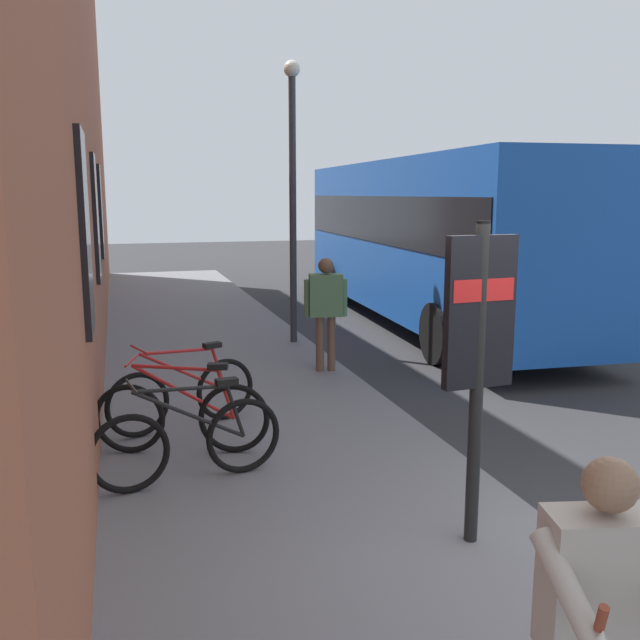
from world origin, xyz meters
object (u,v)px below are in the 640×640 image
city_bus (430,232)px  tourist_with_hotdogs (603,609)px  street_lamp (293,178)px  bicycle_end_of_row (189,441)px  pedestrian_by_facade (326,303)px  bicycle_nearest_sign (184,394)px  transit_info_sign (479,333)px  bicycle_by_door (183,416)px

city_bus → tourist_with_hotdogs: city_bus is taller
city_bus → street_lamp: bearing=114.4°
bicycle_end_of_row → pedestrian_by_facade: bearing=-33.6°
bicycle_nearest_sign → city_bus: (5.63, -5.60, 1.41)m
transit_info_sign → tourist_with_hotdogs: (-2.32, 0.72, -0.61)m
pedestrian_by_facade → tourist_with_hotdogs: 7.62m
bicycle_nearest_sign → street_lamp: (4.13, -2.30, 2.46)m
bicycle_nearest_sign → bicycle_end_of_row: bearing=176.4°
bicycle_by_door → transit_info_sign: 3.33m
transit_info_sign → city_bus: (8.84, -3.77, 0.20)m
bicycle_end_of_row → city_bus: city_bus is taller
transit_info_sign → city_bus: 9.61m
tourist_with_hotdogs → street_lamp: (9.66, -1.19, 1.86)m
city_bus → bicycle_by_door: bearing=138.4°
city_bus → street_lamp: (-1.50, 3.30, 1.05)m
bicycle_by_door → bicycle_nearest_sign: bearing=-6.2°
transit_info_sign → bicycle_by_door: bearing=38.2°
city_bus → pedestrian_by_facade: bearing=137.3°
pedestrian_by_facade → street_lamp: 2.81m
bicycle_by_door → city_bus: (6.41, -5.69, 1.41)m
bicycle_nearest_sign → bicycle_by_door: bearing=173.8°
transit_info_sign → tourist_with_hotdogs: transit_info_sign is taller
city_bus → tourist_with_hotdogs: size_ratio=6.63×
transit_info_sign → tourist_with_hotdogs: bearing=162.8°
pedestrian_by_facade → bicycle_nearest_sign: bearing=131.6°
bicycle_end_of_row → city_bus: bearing=-38.5°
transit_info_sign → tourist_with_hotdogs: 2.50m
bicycle_nearest_sign → city_bus: bearing=-44.9°
city_bus → tourist_with_hotdogs: 12.06m
bicycle_by_door → tourist_with_hotdogs: 4.94m
bicycle_by_door → bicycle_nearest_sign: 0.78m
bicycle_by_door → bicycle_nearest_sign: size_ratio=1.02×
bicycle_nearest_sign → tourist_with_hotdogs: tourist_with_hotdogs is taller
tourist_with_hotdogs → city_bus: bearing=-21.9°
city_bus → pedestrian_by_facade: (-3.63, 3.35, -0.78)m
transit_info_sign → city_bus: city_bus is taller
bicycle_nearest_sign → pedestrian_by_facade: size_ratio=1.01×
bicycle_end_of_row → pedestrian_by_facade: (3.54, -2.35, 0.63)m
bicycle_end_of_row → tourist_with_hotdogs: bearing=-163.1°
pedestrian_by_facade → street_lamp: (2.13, -0.05, 1.83)m
bicycle_by_door → street_lamp: 5.99m
street_lamp → bicycle_nearest_sign: bearing=150.9°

